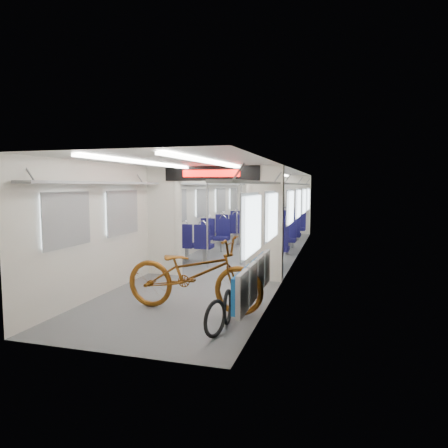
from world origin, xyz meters
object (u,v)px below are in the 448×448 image
Objects in this scene: bike_hoop_c at (241,294)px; stanchion_near_right at (241,219)px; seat_bay_near_right at (275,238)px; stanchion_near_left at (207,218)px; stanchion_far_right at (262,211)px; seat_bay_near_left at (205,237)px; flip_bench at (254,279)px; stanchion_far_left at (237,211)px; seat_bay_far_right at (289,226)px; bike_hoop_a at (215,321)px; seat_bay_far_left at (236,225)px; bicycle at (193,274)px; bike_hoop_b at (228,309)px.

stanchion_near_right is (-0.68, 2.79, 0.93)m from bike_hoop_c.
stanchion_near_left is at bearing -131.30° from seat_bay_near_right.
stanchion_far_right is (-0.61, 1.30, 0.61)m from seat_bay_near_right.
stanchion_far_right reaches higher than seat_bay_near_left.
flip_bench is 6.17m from stanchion_far_left.
seat_bay_far_right is at bearing 90.00° from seat_bay_near_right.
seat_bay_near_right is 2.88m from seat_bay_far_right.
stanchion_far_right is (0.74, 2.83, 0.00)m from stanchion_near_left.
bike_hoop_a is 5.61m from seat_bay_near_right.
seat_bay_far_right is at bearing 69.07° from stanchion_far_right.
seat_bay_far_left is 0.86× the size of stanchion_far_left.
flip_bench reaches higher than bike_hoop_c.
bicycle is 0.96m from flip_bench.
stanchion_near_left is (-0.81, 3.12, 0.58)m from bicycle.
seat_bay_far_right is at bearing 90.70° from bike_hoop_a.
stanchion_near_left is at bearing -106.97° from seat_bay_far_right.
seat_bay_far_left is at bearing 105.63° from stanchion_near_right.
flip_bench is 0.98m from bike_hoop_a.
bike_hoop_c is at bearing -89.04° from seat_bay_far_right.
seat_bay_far_left is (-1.97, 8.80, 0.31)m from bike_hoop_a.
seat_bay_near_right is 0.88× the size of stanchion_near_left.
stanchion_far_left is at bearing -168.68° from stanchion_far_right.
stanchion_near_left is 1.00× the size of stanchion_far_left.
stanchion_near_left reaches higher than seat_bay_far_right.
stanchion_far_left is at bearing 103.03° from bike_hoop_b.
seat_bay_far_right is at bearing 52.63° from stanchion_far_left.
bike_hoop_a reaches higher than bike_hoop_c.
stanchion_far_left is (-1.44, 6.24, 0.93)m from bike_hoop_b.
seat_bay_near_left is 0.95× the size of seat_bay_near_right.
flip_bench is 0.58m from bike_hoop_b.
bike_hoop_c is 0.21× the size of stanchion_far_left.
flip_bench is 0.92× the size of stanchion_far_right.
bicycle is at bearing -75.44° from stanchion_near_left.
stanchion_near_right reaches higher than seat_bay_near_right.
stanchion_near_left reaches higher than bike_hoop_c.
seat_bay_far_right is 0.97× the size of stanchion_far_right.
stanchion_near_right is (1.31, -4.70, 0.62)m from seat_bay_far_left.
seat_bay_far_right is 0.97× the size of stanchion_near_left.
bike_hoop_b is 3.95m from stanchion_near_left.
bicycle is at bearing -80.37° from seat_bay_far_left.
stanchion_near_left reaches higher than bike_hoop_a.
stanchion_far_right is (-0.07, 5.95, 0.58)m from bicycle.
flip_bench is 1.05× the size of seat_bay_near_right.
bike_hoop_a is 1.00× the size of bike_hoop_b.
stanchion_near_left is 0.79m from stanchion_near_right.
seat_bay_far_left is at bearing 170.15° from seat_bay_far_right.
seat_bay_near_right is at bearing 91.60° from bike_hoop_c.
bike_hoop_b is 0.22× the size of seat_bay_far_right.
stanchion_far_left is (0.03, 2.69, 0.00)m from stanchion_near_left.
seat_bay_near_right is at bearing 48.70° from stanchion_near_left.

